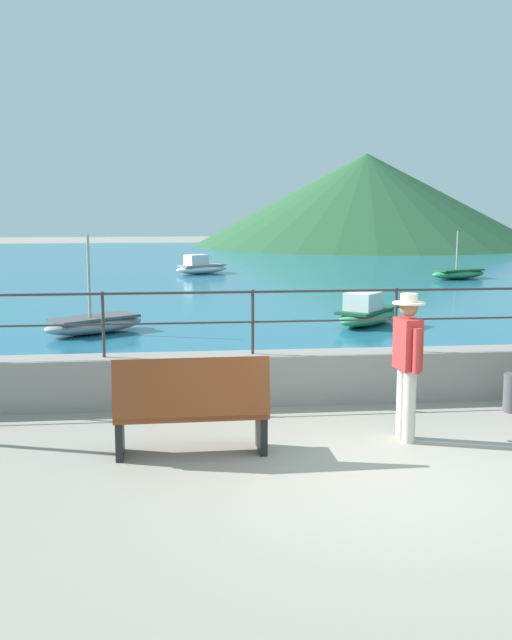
{
  "coord_description": "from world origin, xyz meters",
  "views": [
    {
      "loc": [
        -2.15,
        -7.18,
        2.76
      ],
      "look_at": [
        -0.92,
        3.7,
        1.1
      ],
      "focal_mm": 42.74,
      "sensor_mm": 36.0,
      "label": 1
    }
  ],
  "objects_px": {
    "bench_main": "(191,407)",
    "boat_2": "(201,267)",
    "boat_3": "(95,324)",
    "bollard": "(512,393)",
    "person_walking": "(407,359)",
    "boat_1": "(458,273)",
    "boat_0": "(367,313)"
  },
  "relations": [
    {
      "from": "bench_main",
      "to": "boat_2",
      "type": "distance_m",
      "value": 21.93
    },
    {
      "from": "bollard",
      "to": "boat_2",
      "type": "bearing_deg",
      "value": 99.21
    },
    {
      "from": "boat_1",
      "to": "bench_main",
      "type": "bearing_deg",
      "value": -118.91
    },
    {
      "from": "bench_main",
      "to": "bollard",
      "type": "relative_size",
      "value": 3.27
    },
    {
      "from": "bench_main",
      "to": "boat_3",
      "type": "height_order",
      "value": "boat_3"
    },
    {
      "from": "boat_1",
      "to": "boat_2",
      "type": "distance_m",
      "value": 9.86
    },
    {
      "from": "bollard",
      "to": "boat_0",
      "type": "distance_m",
      "value": 7.2
    },
    {
      "from": "bench_main",
      "to": "bollard",
      "type": "bearing_deg",
      "value": 17.2
    },
    {
      "from": "person_walking",
      "to": "boat_3",
      "type": "height_order",
      "value": "boat_3"
    },
    {
      "from": "boat_1",
      "to": "boat_3",
      "type": "distance_m",
      "value": 16.18
    },
    {
      "from": "boat_0",
      "to": "boat_3",
      "type": "bearing_deg",
      "value": -175.37
    },
    {
      "from": "boat_1",
      "to": "boat_3",
      "type": "xyz_separation_m",
      "value": [
        -12.16,
        -10.67,
        0.0
      ]
    },
    {
      "from": "person_walking",
      "to": "boat_3",
      "type": "relative_size",
      "value": 0.73
    },
    {
      "from": "person_walking",
      "to": "boat_0",
      "type": "distance_m",
      "value": 8.46
    },
    {
      "from": "bollard",
      "to": "person_walking",
      "type": "bearing_deg",
      "value": -149.76
    },
    {
      "from": "boat_1",
      "to": "boat_3",
      "type": "relative_size",
      "value": 1.04
    },
    {
      "from": "boat_2",
      "to": "boat_3",
      "type": "relative_size",
      "value": 1.02
    },
    {
      "from": "bollard",
      "to": "boat_1",
      "type": "xyz_separation_m",
      "value": [
        6.0,
        17.39,
        -0.0
      ]
    },
    {
      "from": "boat_0",
      "to": "boat_1",
      "type": "relative_size",
      "value": 0.95
    },
    {
      "from": "bench_main",
      "to": "boat_0",
      "type": "bearing_deg",
      "value": 63.7
    },
    {
      "from": "bollard",
      "to": "boat_3",
      "type": "xyz_separation_m",
      "value": [
        -6.16,
        6.71,
        0.0
      ]
    },
    {
      "from": "bollard",
      "to": "boat_2",
      "type": "height_order",
      "value": "boat_2"
    },
    {
      "from": "boat_0",
      "to": "boat_2",
      "type": "distance_m",
      "value": 13.74
    },
    {
      "from": "person_walking",
      "to": "boat_0",
      "type": "height_order",
      "value": "person_walking"
    },
    {
      "from": "person_walking",
      "to": "boat_2",
      "type": "distance_m",
      "value": 21.68
    },
    {
      "from": "bollard",
      "to": "boat_2",
      "type": "relative_size",
      "value": 0.21
    },
    {
      "from": "bollard",
      "to": "boat_3",
      "type": "relative_size",
      "value": 0.22
    },
    {
      "from": "person_walking",
      "to": "bench_main",
      "type": "bearing_deg",
      "value": -173.54
    },
    {
      "from": "bench_main",
      "to": "boat_0",
      "type": "height_order",
      "value": "bench_main"
    },
    {
      "from": "boat_3",
      "to": "bollard",
      "type": "bearing_deg",
      "value": -47.46
    },
    {
      "from": "person_walking",
      "to": "boat_1",
      "type": "xyz_separation_m",
      "value": [
        7.82,
        18.44,
        -0.72
      ]
    },
    {
      "from": "boat_3",
      "to": "person_walking",
      "type": "bearing_deg",
      "value": -60.78
    }
  ]
}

